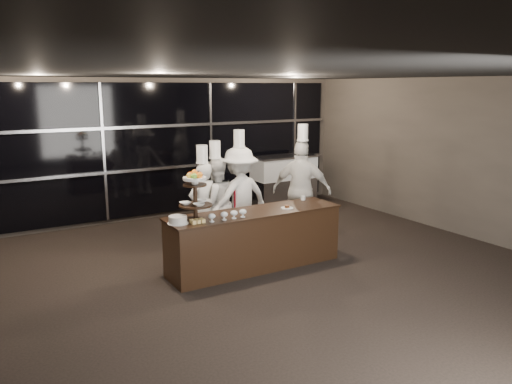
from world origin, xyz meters
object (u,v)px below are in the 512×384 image
display_stand (195,192)px  layer_cake (178,220)px  buffet_counter (255,239)px  chef_d (302,190)px  chef_a (203,206)px  display_case (284,179)px  chef_c (239,197)px  chef_b (216,203)px

display_stand → layer_cake: bearing=-170.5°
buffet_counter → chef_d: size_ratio=1.31×
display_stand → chef_a: (0.65, 1.16, -0.53)m
layer_cake → chef_a: 1.55m
chef_d → display_case: bearing=63.6°
chef_c → display_stand: bearing=-140.9°
chef_a → chef_d: size_ratio=0.86×
display_case → chef_b: chef_b is taller
buffet_counter → chef_d: chef_d is taller
buffet_counter → chef_c: (0.32, 1.07, 0.44)m
buffet_counter → chef_d: 1.80m
display_stand → chef_a: bearing=60.6°
display_stand → chef_d: 2.68m
display_case → chef_b: bearing=-145.3°
display_case → chef_a: 3.55m
layer_cake → chef_b: (1.22, 1.27, -0.15)m
layer_cake → chef_c: chef_c is taller
display_stand → layer_cake: (-0.30, -0.05, -0.37)m
buffet_counter → chef_c: chef_c is taller
layer_cake → chef_c: size_ratio=0.14×
chef_d → buffet_counter: bearing=-150.7°
display_stand → chef_d: (2.51, 0.85, -0.39)m
layer_cake → chef_d: size_ratio=0.14×
buffet_counter → chef_b: (-0.08, 1.22, 0.36)m
display_stand → chef_d: bearing=18.6°
chef_b → chef_c: size_ratio=0.91×
display_case → chef_d: chef_d is taller
buffet_counter → display_stand: 1.33m
buffet_counter → display_case: bearing=49.6°
chef_d → chef_b: bearing=166.8°
buffet_counter → chef_c: 1.20m
chef_b → chef_d: 1.63m
display_stand → layer_cake: size_ratio=2.48×
chef_c → chef_d: (1.19, -0.23, 0.04)m
buffet_counter → chef_b: 1.27m
buffet_counter → layer_cake: bearing=-177.8°
buffet_counter → display_case: (2.63, 3.09, 0.22)m
chef_a → chef_d: bearing=-9.7°
buffet_counter → chef_b: size_ratio=1.48×
chef_b → display_case: bearing=34.7°
chef_a → chef_d: (1.86, -0.32, 0.13)m
chef_c → chef_d: 1.21m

